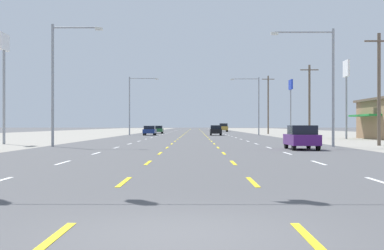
{
  "coord_description": "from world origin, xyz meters",
  "views": [
    {
      "loc": [
        0.19,
        -7.71,
        1.55
      ],
      "look_at": [
        -0.37,
        84.58,
        1.59
      ],
      "focal_mm": 50.71,
      "sensor_mm": 36.0,
      "label": 1
    }
  ],
  "objects_px": {
    "hatchback_far_right_nearest": "(302,137)",
    "streetlight_left_row_1": "(133,101)",
    "pole_sign_right_row_1": "(346,79)",
    "streetlight_left_row_0": "(58,76)",
    "pole_sign_right_row_2": "(291,92)",
    "streetlight_right_row_0": "(326,77)",
    "sedan_far_left_midfar": "(158,129)",
    "pole_sign_left_row_1": "(4,61)",
    "streetlight_right_row_1": "(256,101)",
    "hatchback_inner_right_near": "(216,130)",
    "suv_far_right_far": "(223,127)",
    "sedan_far_left_mid": "(150,130)"
  },
  "relations": [
    {
      "from": "hatchback_far_right_nearest",
      "to": "streetlight_left_row_0",
      "type": "height_order",
      "value": "streetlight_left_row_0"
    },
    {
      "from": "hatchback_far_right_nearest",
      "to": "hatchback_inner_right_near",
      "type": "bearing_deg",
      "value": 94.42
    },
    {
      "from": "pole_sign_left_row_1",
      "to": "streetlight_left_row_1",
      "type": "xyz_separation_m",
      "value": [
        5.81,
        40.82,
        -1.38
      ]
    },
    {
      "from": "hatchback_far_right_nearest",
      "to": "pole_sign_right_row_1",
      "type": "relative_size",
      "value": 0.44
    },
    {
      "from": "hatchback_far_right_nearest",
      "to": "streetlight_left_row_1",
      "type": "xyz_separation_m",
      "value": [
        -16.58,
        50.45,
        4.62
      ]
    },
    {
      "from": "streetlight_left_row_0",
      "to": "sedan_far_left_mid",
      "type": "bearing_deg",
      "value": 86.16
    },
    {
      "from": "hatchback_far_right_nearest",
      "to": "sedan_far_left_midfar",
      "type": "xyz_separation_m",
      "value": [
        -13.73,
        66.59,
        -0.03
      ]
    },
    {
      "from": "sedan_far_left_mid",
      "to": "pole_sign_left_row_1",
      "type": "height_order",
      "value": "pole_sign_left_row_1"
    },
    {
      "from": "hatchback_far_right_nearest",
      "to": "streetlight_left_row_0",
      "type": "bearing_deg",
      "value": 164.28
    },
    {
      "from": "hatchback_inner_right_near",
      "to": "streetlight_right_row_1",
      "type": "xyz_separation_m",
      "value": [
        6.36,
        2.93,
        4.56
      ]
    },
    {
      "from": "pole_sign_right_row_2",
      "to": "pole_sign_left_row_1",
      "type": "bearing_deg",
      "value": -126.61
    },
    {
      "from": "hatchback_far_right_nearest",
      "to": "streetlight_left_row_1",
      "type": "height_order",
      "value": "streetlight_left_row_1"
    },
    {
      "from": "pole_sign_left_row_1",
      "to": "streetlight_right_row_1",
      "type": "relative_size",
      "value": 1.0
    },
    {
      "from": "suv_far_right_far",
      "to": "streetlight_left_row_0",
      "type": "xyz_separation_m",
      "value": [
        -16.59,
        -88.7,
        4.12
      ]
    },
    {
      "from": "sedan_far_left_midfar",
      "to": "pole_sign_right_row_2",
      "type": "relative_size",
      "value": 0.52
    },
    {
      "from": "sedan_far_left_mid",
      "to": "streetlight_left_row_1",
      "type": "bearing_deg",
      "value": 147.29
    },
    {
      "from": "hatchback_inner_right_near",
      "to": "streetlight_left_row_0",
      "type": "height_order",
      "value": "streetlight_left_row_0"
    },
    {
      "from": "streetlight_left_row_1",
      "to": "streetlight_right_row_1",
      "type": "distance_m",
      "value": 19.27
    },
    {
      "from": "pole_sign_left_row_1",
      "to": "streetlight_left_row_1",
      "type": "height_order",
      "value": "streetlight_left_row_1"
    },
    {
      "from": "pole_sign_left_row_1",
      "to": "streetlight_left_row_0",
      "type": "relative_size",
      "value": 1.02
    },
    {
      "from": "pole_sign_left_row_1",
      "to": "pole_sign_right_row_2",
      "type": "height_order",
      "value": "pole_sign_left_row_1"
    },
    {
      "from": "sedan_far_left_midfar",
      "to": "streetlight_right_row_1",
      "type": "bearing_deg",
      "value": -44.52
    },
    {
      "from": "hatchback_far_right_nearest",
      "to": "pole_sign_right_row_2",
      "type": "bearing_deg",
      "value": 80.78
    },
    {
      "from": "hatchback_far_right_nearest",
      "to": "streetlight_left_row_0",
      "type": "xyz_separation_m",
      "value": [
        -16.73,
        4.71,
        4.36
      ]
    },
    {
      "from": "sedan_far_left_mid",
      "to": "pole_sign_right_row_1",
      "type": "xyz_separation_m",
      "value": [
        24.01,
        -22.08,
        5.99
      ]
    },
    {
      "from": "streetlight_left_row_1",
      "to": "streetlight_right_row_0",
      "type": "bearing_deg",
      "value": -67.2
    },
    {
      "from": "streetlight_left_row_0",
      "to": "streetlight_right_row_0",
      "type": "height_order",
      "value": "streetlight_left_row_0"
    },
    {
      "from": "sedan_far_left_midfar",
      "to": "pole_sign_right_row_1",
      "type": "relative_size",
      "value": 0.51
    },
    {
      "from": "hatchback_inner_right_near",
      "to": "sedan_far_left_midfar",
      "type": "bearing_deg",
      "value": 117.81
    },
    {
      "from": "hatchback_far_right_nearest",
      "to": "streetlight_right_row_1",
      "type": "relative_size",
      "value": 0.43
    },
    {
      "from": "pole_sign_left_row_1",
      "to": "pole_sign_right_row_2",
      "type": "relative_size",
      "value": 1.04
    },
    {
      "from": "pole_sign_left_row_1",
      "to": "streetlight_left_row_0",
      "type": "distance_m",
      "value": 7.68
    },
    {
      "from": "pole_sign_right_row_2",
      "to": "streetlight_right_row_0",
      "type": "xyz_separation_m",
      "value": [
        -5.61,
        -46.18,
        -1.75
      ]
    },
    {
      "from": "pole_sign_right_row_2",
      "to": "streetlight_right_row_1",
      "type": "relative_size",
      "value": 0.96
    },
    {
      "from": "streetlight_right_row_0",
      "to": "hatchback_inner_right_near",
      "type": "bearing_deg",
      "value": 98.4
    },
    {
      "from": "pole_sign_right_row_1",
      "to": "streetlight_left_row_0",
      "type": "relative_size",
      "value": 1.0
    },
    {
      "from": "pole_sign_left_row_1",
      "to": "streetlight_right_row_1",
      "type": "bearing_deg",
      "value": 58.44
    },
    {
      "from": "hatchback_far_right_nearest",
      "to": "pole_sign_right_row_1",
      "type": "bearing_deg",
      "value": 68.93
    },
    {
      "from": "streetlight_right_row_0",
      "to": "streetlight_right_row_1",
      "type": "distance_m",
      "value": 45.75
    },
    {
      "from": "pole_sign_left_row_1",
      "to": "streetlight_right_row_1",
      "type": "distance_m",
      "value": 47.92
    },
    {
      "from": "suv_far_right_far",
      "to": "streetlight_right_row_1",
      "type": "distance_m",
      "value": 43.27
    },
    {
      "from": "pole_sign_right_row_1",
      "to": "pole_sign_left_row_1",
      "type": "bearing_deg",
      "value": -152.57
    },
    {
      "from": "sedan_far_left_mid",
      "to": "sedan_far_left_midfar",
      "type": "bearing_deg",
      "value": 89.85
    },
    {
      "from": "pole_sign_left_row_1",
      "to": "streetlight_right_row_1",
      "type": "height_order",
      "value": "streetlight_right_row_1"
    },
    {
      "from": "suv_far_right_far",
      "to": "pole_sign_right_row_2",
      "type": "xyz_separation_m",
      "value": [
        8.4,
        -42.53,
        5.78
      ]
    },
    {
      "from": "sedan_far_left_midfar",
      "to": "pole_sign_right_row_1",
      "type": "height_order",
      "value": "pole_sign_right_row_1"
    },
    {
      "from": "hatchback_inner_right_near",
      "to": "streetlight_left_row_0",
      "type": "distance_m",
      "value": 44.98
    },
    {
      "from": "sedan_far_left_midfar",
      "to": "pole_sign_left_row_1",
      "type": "bearing_deg",
      "value": -98.65
    },
    {
      "from": "hatchback_far_right_nearest",
      "to": "suv_far_right_far",
      "type": "distance_m",
      "value": 93.41
    },
    {
      "from": "pole_sign_right_row_1",
      "to": "streetlight_left_row_0",
      "type": "xyz_separation_m",
      "value": [
        -26.96,
        -21.86,
        -1.6
      ]
    }
  ]
}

